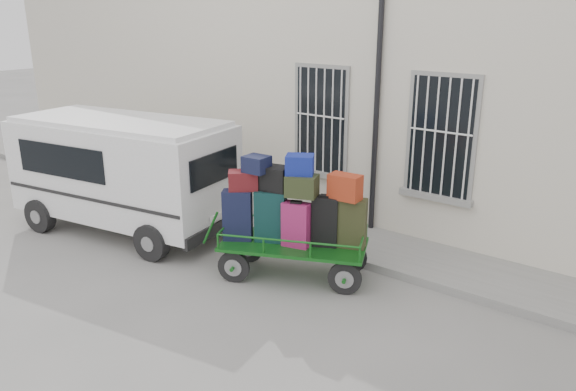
# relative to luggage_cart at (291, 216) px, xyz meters

# --- Properties ---
(ground) EXTENTS (80.00, 80.00, 0.00)m
(ground) POSITION_rel_luggage_cart_xyz_m (-0.84, -0.31, -1.14)
(ground) COLOR slate
(ground) RESTS_ON ground
(building) EXTENTS (24.00, 5.15, 6.00)m
(building) POSITION_rel_luggage_cart_xyz_m (-0.84, 5.18, 1.86)
(building) COLOR beige
(building) RESTS_ON ground
(sidewalk) EXTENTS (24.00, 1.70, 0.15)m
(sidewalk) POSITION_rel_luggage_cart_xyz_m (-0.84, 1.89, -1.07)
(sidewalk) COLOR gray
(sidewalk) RESTS_ON ground
(luggage_cart) EXTENTS (2.91, 2.05, 2.21)m
(luggage_cart) POSITION_rel_luggage_cart_xyz_m (0.00, 0.00, 0.00)
(luggage_cart) COLOR black
(luggage_cart) RESTS_ON ground
(van) EXTENTS (5.01, 2.77, 2.40)m
(van) POSITION_rel_luggage_cart_xyz_m (-4.17, -0.34, 0.23)
(van) COLOR silver
(van) RESTS_ON ground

